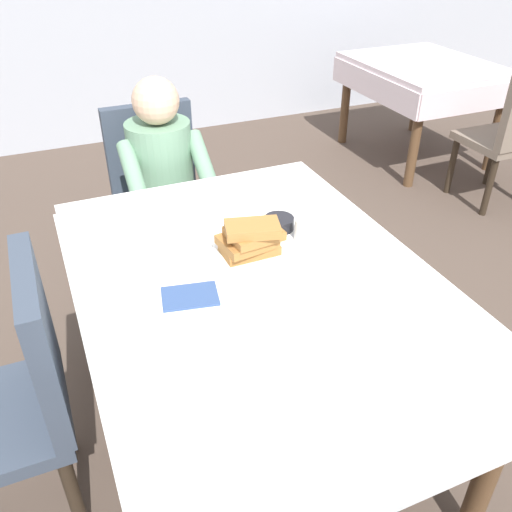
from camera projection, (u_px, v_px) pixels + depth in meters
ground_plane at (256, 426)px, 2.16m from camera, size 14.00×14.00×0.00m
dining_table_main at (256, 296)px, 1.80m from camera, size 1.12×1.52×0.74m
chair_diner at (158, 188)px, 2.76m from camera, size 0.44×0.45×0.93m
diner_person at (164, 175)px, 2.56m from camera, size 0.40×0.43×1.12m
chair_left_side at (18, 390)px, 1.62m from camera, size 0.45×0.44×0.93m
plate_breakfast at (252, 256)px, 1.83m from camera, size 0.28×0.28×0.02m
breakfast_stack at (251, 238)px, 1.79m from camera, size 0.21×0.18×0.12m
cup_coffee at (306, 229)px, 1.91m from camera, size 0.11×0.08×0.08m
bowl_butter at (279, 223)px, 1.99m from camera, size 0.11×0.11×0.04m
syrup_pitcher at (167, 251)px, 1.80m from camera, size 0.08×0.08×0.07m
fork_left_of_plate at (201, 273)px, 1.75m from camera, size 0.03×0.18×0.00m
knife_right_of_plate at (305, 249)px, 1.88m from camera, size 0.02×0.20×0.00m
spoon_near_edge at (287, 309)px, 1.60m from camera, size 0.15×0.02×0.00m
napkin_folded at (190, 296)px, 1.65m from camera, size 0.19×0.15×0.01m
background_table_far at (423, 78)px, 4.13m from camera, size 0.92×1.12×0.74m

